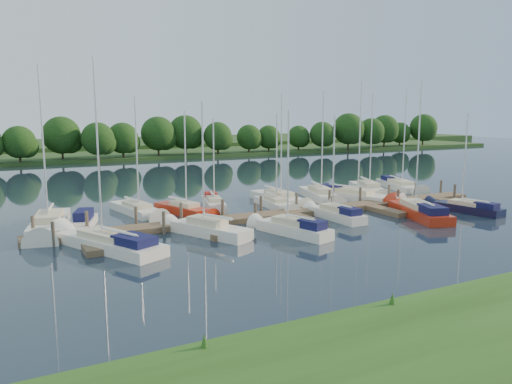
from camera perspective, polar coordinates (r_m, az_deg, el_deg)
name	(u,v)px	position (r m, az deg, el deg)	size (l,w,h in m)	color
ground	(347,237)	(34.65, 10.41, -5.10)	(260.00, 260.00, 0.00)	#192432
dock	(291,215)	(40.46, 4.06, -2.64)	(40.00, 6.00, 0.40)	brown
mooring_pilings	(284,208)	(41.32, 3.25, -1.82)	(38.24, 2.84, 2.00)	#473D33
far_shore	(114,154)	(103.85, -15.91, 4.25)	(180.00, 30.00, 0.60)	#1F4018
distant_hill	(92,145)	(128.35, -18.21, 5.18)	(220.00, 40.00, 1.40)	#355424
treeline	(131,138)	(90.89, -14.13, 6.04)	(145.34, 10.02, 7.91)	#38281C
sailboat_n_0	(49,226)	(38.97, -22.57, -3.65)	(3.80, 9.59, 12.11)	white
motorboat	(84,223)	(39.09, -19.10, -3.34)	(2.69, 4.96, 1.55)	white
sailboat_n_2	(138,211)	(42.87, -13.35, -2.11)	(3.06, 8.04, 10.04)	white
sailboat_n_3	(185,211)	(42.13, -8.14, -2.14)	(3.40, 6.91, 8.94)	#AE2410
sailboat_n_4	(214,204)	(44.95, -4.86, -1.32)	(2.78, 6.43, 8.22)	white
sailboat_n_5	(275,205)	(44.55, 2.22, -1.45)	(2.08, 6.76, 8.60)	white
sailboat_n_6	(279,200)	(47.00, 2.68, -0.89)	(2.34, 8.24, 10.53)	white
sailboat_n_7	(320,197)	(49.06, 7.35, -0.52)	(3.78, 8.48, 10.89)	white
sailboat_n_8	(354,197)	(49.24, 11.12, -0.53)	(4.82, 9.18, 11.71)	white
sailboat_n_9	(369,190)	(53.91, 12.74, 0.19)	(4.45, 8.28, 10.77)	white
sailboat_n_10	(400,186)	(57.49, 16.17, 0.62)	(4.27, 8.96, 11.25)	white
sailboat_s_0	(107,244)	(32.58, -16.70, -5.67)	(5.71, 9.36, 12.12)	white
sailboat_s_1	(207,231)	(34.71, -5.60, -4.48)	(4.28, 7.10, 9.60)	white
sailboat_s_2	(292,230)	(34.83, 4.13, -4.32)	(3.23, 6.90, 9.03)	white
sailboat_s_3	(335,215)	(40.26, 9.07, -2.60)	(1.72, 6.59, 8.62)	white
sailboat_s_4	(418,212)	(42.87, 17.99, -2.21)	(4.56, 8.98, 11.51)	#AE2410
sailboat_s_5	(466,208)	(46.10, 22.86, -1.75)	(2.53, 6.83, 8.69)	black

